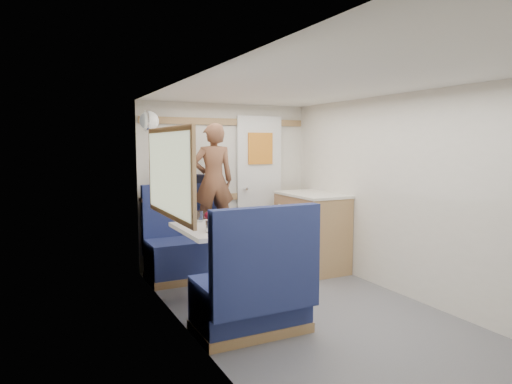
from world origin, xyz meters
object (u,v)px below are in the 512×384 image
pepper_grinder (219,222)px  salt_grinder (208,225)px  bench_near (254,297)px  wine_glass (208,216)px  tumbler_left (209,226)px  orange_fruit (243,225)px  dome_light (149,121)px  tray (247,230)px  cheese_block (235,229)px  tumbler_mid (200,216)px  beer_glass (238,222)px  tumbler_right (215,220)px  duffel_bag (184,186)px  dinette_table (214,243)px  bread_loaf (229,217)px  person (213,180)px  galley_counter (311,231)px  bench_far (186,251)px

pepper_grinder → salt_grinder: bearing=-159.5°
bench_near → wine_glass: (-0.09, 0.77, 0.54)m
bench_near → tumbler_left: bench_near is taller
orange_fruit → salt_grinder: 0.33m
dome_light → salt_grinder: size_ratio=2.34×
tray → cheese_block: 0.14m
tumbler_mid → beer_glass: (0.24, -0.41, -0.01)m
tumbler_right → duffel_bag: bearing=88.3°
duffel_bag → tumbler_left: duffel_bag is taller
wine_glass → salt_grinder: bearing=-157.3°
dinette_table → bread_loaf: bread_loaf is taller
tray → tumbler_right: 0.41m
dome_light → tumbler_right: 1.33m
dome_light → orange_fruit: (0.58, -1.12, -0.98)m
tumbler_left → tumbler_right: 0.32m
dinette_table → dome_light: dome_light is taller
person → beer_glass: 0.98m
tumbler_mid → galley_counter: bearing=7.8°
dinette_table → tray: size_ratio=2.68×
orange_fruit → tumbler_left: size_ratio=0.65×
galley_counter → tumbler_left: size_ratio=8.90×
tumbler_mid → beer_glass: 0.48m
tray → pepper_grinder: pepper_grinder is taller
bench_far → cheese_block: size_ratio=10.84×
beer_glass → salt_grinder: bearing=-174.2°
tumbler_left → salt_grinder: bearing=76.0°
person → pepper_grinder: bearing=79.6°
beer_glass → dome_light: bearing=124.0°
beer_glass → salt_grinder: beer_glass is taller
orange_fruit → cheese_block: size_ratio=0.69×
dinette_table → tumbler_left: 0.32m
bread_loaf → bench_far: bearing=107.9°
tray → galley_counter: bearing=34.4°
dome_light → tumbler_left: (0.26, -1.06, -0.98)m
person → wine_glass: 1.06m
galley_counter → bread_loaf: size_ratio=3.63×
bench_near → cheese_block: bearing=82.0°
tumbler_left → salt_grinder: 0.12m
tumbler_mid → salt_grinder: bearing=-100.0°
tumbler_right → beer_glass: bearing=-32.8°
bench_near → wine_glass: 0.95m
wine_glass → tumbler_mid: bearing=81.0°
dome_light → salt_grinder: dome_light is taller
dinette_table → bench_near: (-0.00, -0.86, -0.27)m
pepper_grinder → dome_light: bearing=115.3°
bench_far → duffel_bag: duffel_bag is taller
bench_near → person: size_ratio=0.81×
cheese_block → tumbler_mid: tumbler_mid is taller
tray → tumbler_mid: bearing=108.6°
person → tumbler_mid: (-0.35, -0.51, -0.32)m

